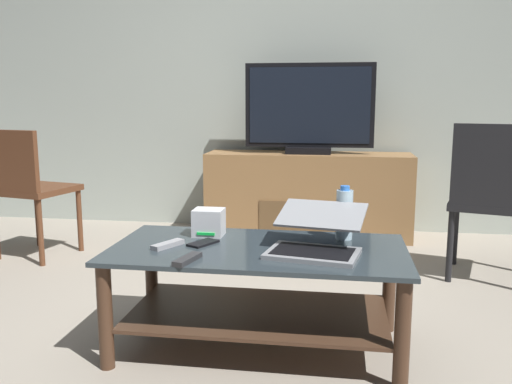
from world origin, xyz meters
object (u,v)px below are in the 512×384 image
coffee_table (258,279)px  water_bottle_near (344,214)px  television (309,110)px  cell_phone (203,243)px  dining_chair (489,195)px  side_chair (28,185)px  tv_remote (168,245)px  soundbar_remote (187,259)px  laptop (316,237)px  router_box (209,222)px  media_cabinet (308,195)px

coffee_table → water_bottle_near: water_bottle_near is taller
television → cell_phone: size_ratio=7.01×
dining_chair → side_chair: size_ratio=1.07×
tv_remote → soundbar_remote: same height
coffee_table → water_bottle_near: bearing=29.0°
laptop → router_box: (-0.50, 0.19, 0.00)m
water_bottle_near → cell_phone: size_ratio=1.72×
dining_chair → laptop: dining_chair is taller
side_chair → laptop: side_chair is taller
television → tv_remote: television is taller
laptop → cell_phone: size_ratio=3.27×
dining_chair → water_bottle_near: 1.22m
water_bottle_near → cell_phone: water_bottle_near is taller
water_bottle_near → tv_remote: bearing=-161.3°
laptop → soundbar_remote: size_ratio=2.86×
laptop → water_bottle_near: (0.11, 0.23, 0.05)m
television → laptop: (0.15, -2.01, -0.47)m
laptop → media_cabinet: bearing=94.2°
tv_remote → dining_chair: bearing=63.2°
side_chair → router_box: side_chair is taller
cell_phone → media_cabinet: bearing=108.7°
router_box → water_bottle_near: 0.62m
cell_phone → coffee_table: bearing=25.3°
media_cabinet → laptop: 2.05m
media_cabinet → water_bottle_near: 1.85m
dining_chair → tv_remote: 1.94m
dining_chair → laptop: size_ratio=2.04×
television → laptop: television is taller
media_cabinet → cell_phone: media_cabinet is taller
media_cabinet → laptop: size_ratio=3.46×
dining_chair → water_bottle_near: (-0.84, -0.88, 0.04)m
router_box → tv_remote: size_ratio=0.85×
coffee_table → cell_phone: (-0.24, 0.01, 0.15)m
water_bottle_near → coffee_table: bearing=-151.0°
dining_chair → soundbar_remote: bearing=-137.5°
coffee_table → tv_remote: size_ratio=7.78×
television → media_cabinet: bearing=90.0°
media_cabinet → side_chair: side_chair is taller
cell_phone → side_chair: bearing=172.0°
media_cabinet → dining_chair: (1.10, -0.93, 0.19)m
laptop → dining_chair: bearing=49.1°
television → water_bottle_near: television is taller
coffee_table → media_cabinet: (0.10, 2.01, 0.02)m
side_chair → soundbar_remote: (1.48, -1.35, -0.05)m
coffee_table → laptop: laptop is taller
laptop → water_bottle_near: bearing=63.4°
television → coffee_table: bearing=-92.8°
water_bottle_near → tv_remote: 0.79m
media_cabinet → dining_chair: 1.46m
coffee_table → tv_remote: tv_remote is taller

